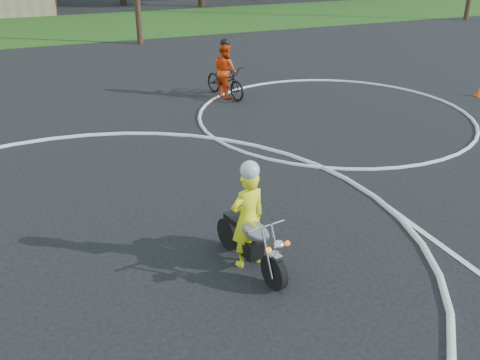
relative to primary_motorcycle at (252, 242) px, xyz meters
name	(u,v)px	position (x,y,z in m)	size (l,w,h in m)	color
grass_strip	(26,30)	(-2.64, 25.38, -0.48)	(120.00, 10.00, 0.02)	#1E4714
course_markings	(178,201)	(-0.47, 2.73, -0.48)	(19.05, 19.05, 0.12)	silver
primary_motorcycle	(252,242)	(0.00, 0.00, 0.00)	(0.66, 1.90, 1.01)	black
rider_primary_grp	(248,216)	(-0.01, 0.13, 0.41)	(0.68, 0.51, 1.87)	#F5FF1A
rider_second_grp	(225,76)	(3.05, 9.42, 0.18)	(1.19, 2.10, 1.91)	black
traffic_cones	(424,194)	(4.22, 0.93, -0.35)	(19.68, 10.88, 0.30)	#DE4F0B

